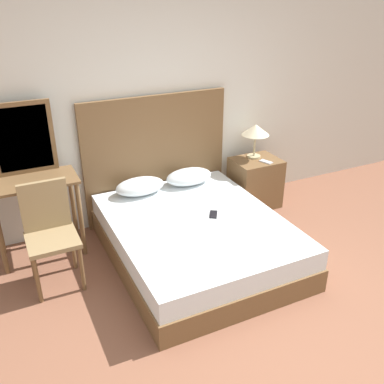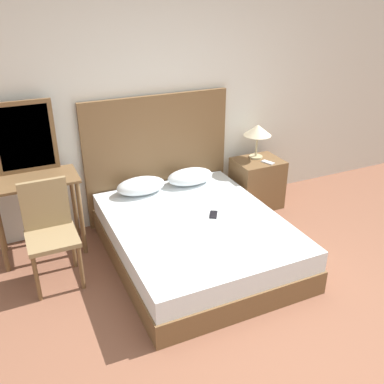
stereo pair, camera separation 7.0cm
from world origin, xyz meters
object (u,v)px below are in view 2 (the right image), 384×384
(phone_on_bed, at_px, (213,215))
(vanity_desk, at_px, (36,196))
(bed, at_px, (196,239))
(phone_on_nightstand, at_px, (268,162))
(chair, at_px, (49,227))
(nightstand, at_px, (257,183))
(table_lamp, at_px, (258,131))

(phone_on_bed, relative_size, vanity_desk, 0.20)
(bed, xyz_separation_m, vanity_desk, (-1.33, 0.72, 0.42))
(phone_on_nightstand, xyz_separation_m, chair, (-2.47, -0.34, -0.06))
(vanity_desk, relative_size, chair, 0.87)
(phone_on_bed, xyz_separation_m, nightstand, (0.93, 0.68, -0.13))
(phone_on_nightstand, bearing_deg, nightstand, 117.29)
(phone_on_bed, xyz_separation_m, chair, (-1.48, 0.23, 0.11))
(phone_on_nightstand, distance_m, vanity_desk, 2.52)
(phone_on_bed, xyz_separation_m, table_lamp, (0.95, 0.77, 0.48))
(phone_on_bed, xyz_separation_m, phone_on_nightstand, (0.99, 0.57, 0.17))
(phone_on_bed, distance_m, phone_on_nightstand, 1.15)
(phone_on_bed, distance_m, table_lamp, 1.31)
(bed, height_order, nightstand, nightstand)
(nightstand, relative_size, phone_on_nightstand, 3.55)
(nightstand, distance_m, chair, 2.47)
(bed, bearing_deg, phone_on_nightstand, 26.42)
(table_lamp, height_order, phone_on_nightstand, table_lamp)
(phone_on_nightstand, bearing_deg, bed, -153.58)
(nightstand, bearing_deg, chair, -169.45)
(phone_on_nightstand, bearing_deg, phone_on_bed, -150.08)
(nightstand, height_order, table_lamp, table_lamp)
(chair, bearing_deg, phone_on_bed, -8.80)
(nightstand, bearing_deg, vanity_desk, 179.36)
(vanity_desk, bearing_deg, nightstand, -0.64)
(chair, bearing_deg, nightstand, 10.55)
(phone_on_bed, height_order, table_lamp, table_lamp)
(chair, bearing_deg, bed, -10.82)
(bed, height_order, vanity_desk, vanity_desk)
(phone_on_nightstand, bearing_deg, chair, -172.15)
(bed, distance_m, nightstand, 1.33)
(phone_on_nightstand, bearing_deg, vanity_desk, 176.89)
(phone_on_bed, relative_size, table_lamp, 0.41)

